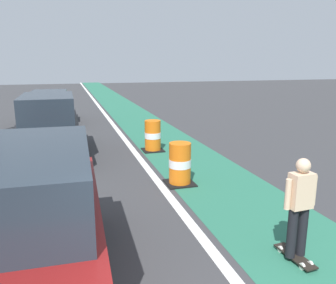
% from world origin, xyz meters
% --- Properties ---
extents(bike_lane_strip, '(2.50, 80.00, 0.01)m').
position_xyz_m(bike_lane_strip, '(2.40, 12.00, 0.00)').
color(bike_lane_strip, '#286B51').
rests_on(bike_lane_strip, ground).
extents(lane_divider_stripe, '(0.20, 80.00, 0.01)m').
position_xyz_m(lane_divider_stripe, '(0.90, 12.00, 0.01)').
color(lane_divider_stripe, silver).
rests_on(lane_divider_stripe, ground).
extents(skateboarder_on_lane, '(0.57, 0.81, 1.69)m').
position_xyz_m(skateboarder_on_lane, '(2.07, 2.40, 0.91)').
color(skateboarder_on_lane, black).
rests_on(skateboarder_on_lane, ground).
extents(parked_suv_nearest, '(2.03, 4.66, 2.04)m').
position_xyz_m(parked_suv_nearest, '(-1.85, 2.73, 1.04)').
color(parked_suv_nearest, maroon).
rests_on(parked_suv_nearest, ground).
extents(parked_suv_second, '(1.93, 4.60, 2.04)m').
position_xyz_m(parked_suv_second, '(-1.88, 10.05, 1.04)').
color(parked_suv_second, black).
rests_on(parked_suv_second, ground).
extents(parked_sedan_third, '(2.03, 4.16, 1.70)m').
position_xyz_m(parked_sedan_third, '(-2.06, 16.59, 0.83)').
color(parked_sedan_third, black).
rests_on(parked_sedan_third, ground).
extents(traffic_barrel_front, '(0.73, 0.73, 1.09)m').
position_xyz_m(traffic_barrel_front, '(1.41, 6.24, 0.53)').
color(traffic_barrel_front, orange).
rests_on(traffic_barrel_front, ground).
extents(traffic_barrel_mid, '(0.73, 0.73, 1.09)m').
position_xyz_m(traffic_barrel_mid, '(1.57, 9.74, 0.53)').
color(traffic_barrel_mid, orange).
rests_on(traffic_barrel_mid, ground).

